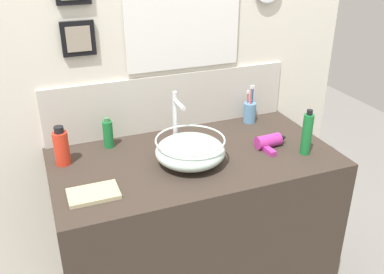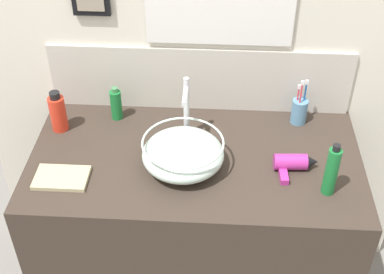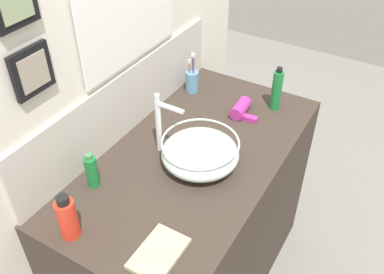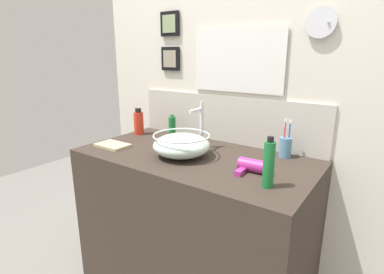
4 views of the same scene
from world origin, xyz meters
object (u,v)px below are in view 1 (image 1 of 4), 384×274
shampoo_bottle (307,134)px  hand_towel (93,194)px  faucet (176,116)px  glass_bowl_sink (190,151)px  spray_bottle (61,147)px  toothbrush_cup (250,112)px  soap_dispenser (108,134)px  hair_drier (271,141)px

shampoo_bottle → hand_towel: 0.98m
faucet → shampoo_bottle: size_ratio=1.25×
glass_bowl_sink → spray_bottle: (-0.52, 0.20, 0.02)m
shampoo_bottle → hand_towel: (-0.97, 0.01, -0.09)m
toothbrush_cup → spray_bottle: bearing=-173.9°
hand_towel → faucet: bearing=32.1°
toothbrush_cup → soap_dispenser: (-0.76, -0.01, 0.01)m
glass_bowl_sink → shampoo_bottle: (0.53, -0.11, 0.04)m
shampoo_bottle → hair_drier: bearing=134.2°
hair_drier → shampoo_bottle: size_ratio=0.78×
hand_towel → hair_drier: bearing=7.2°
glass_bowl_sink → hair_drier: glass_bowl_sink is taller
toothbrush_cup → hair_drier: bearing=-98.6°
hair_drier → spray_bottle: bearing=168.4°
faucet → hand_towel: size_ratio=1.38×
shampoo_bottle → glass_bowl_sink: bearing=168.7°
soap_dispenser → faucet: bearing=-20.7°
spray_bottle → hand_towel: spray_bottle is taller
hand_towel → spray_bottle: bearing=104.8°
glass_bowl_sink → toothbrush_cup: (0.46, 0.31, -0.01)m
soap_dispenser → shampoo_bottle: shampoo_bottle is taller
glass_bowl_sink → shampoo_bottle: bearing=-11.3°
hair_drier → soap_dispenser: (-0.72, 0.28, 0.04)m
hair_drier → soap_dispenser: 0.77m
glass_bowl_sink → toothbrush_cup: toothbrush_cup is taller
soap_dispenser → toothbrush_cup: bearing=1.1°
glass_bowl_sink → spray_bottle: spray_bottle is taller
hair_drier → toothbrush_cup: (0.05, 0.30, 0.03)m
spray_bottle → hair_drier: bearing=-11.6°
glass_bowl_sink → hand_towel: 0.46m
hair_drier → soap_dispenser: bearing=158.4°
faucet → shampoo_bottle: (0.53, -0.29, -0.06)m
glass_bowl_sink → toothbrush_cup: bearing=33.8°
faucet → toothbrush_cup: faucet is taller
soap_dispenser → spray_bottle: bearing=-157.7°
toothbrush_cup → hand_towel: bearing=-155.7°
soap_dispenser → hand_towel: (-0.14, -0.39, -0.06)m
toothbrush_cup → hand_towel: (-0.90, -0.41, -0.05)m
shampoo_bottle → toothbrush_cup: bearing=99.2°
toothbrush_cup → faucet: bearing=-164.4°
glass_bowl_sink → soap_dispenser: bearing=135.8°
soap_dispenser → shampoo_bottle: (0.83, -0.40, 0.03)m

